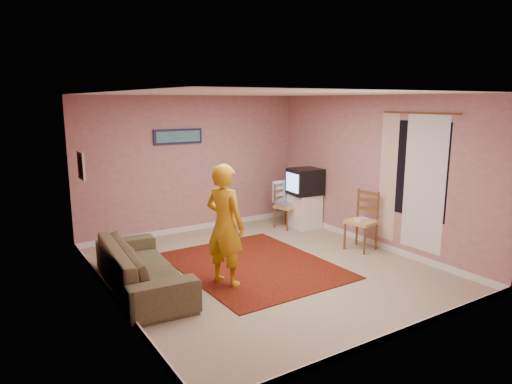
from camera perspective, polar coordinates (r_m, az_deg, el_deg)
ground at (r=7.02m, az=1.05°, el=-9.54°), size 5.00×5.00×0.00m
wall_back at (r=8.83m, az=-7.88°, el=3.43°), size 4.50×0.02×2.60m
wall_front at (r=4.83m, az=17.67°, el=-3.62°), size 4.50×0.02×2.60m
wall_left at (r=5.77m, az=-17.93°, el=-1.25°), size 0.02×5.00×2.60m
wall_right at (r=8.11m, az=14.51°, el=2.46°), size 0.02×5.00×2.60m
ceiling at (r=6.56m, az=1.14°, el=12.20°), size 4.50×5.00×0.02m
baseboard_back at (r=9.08m, az=-7.64°, el=-4.42°), size 4.50×0.02×0.10m
baseboard_front at (r=5.29m, az=16.74°, el=-16.81°), size 4.50×0.02×0.10m
baseboard_left at (r=6.15m, az=-17.12°, el=-12.68°), size 0.02×5.00×0.10m
baseboard_right at (r=8.38m, az=14.04°, el=-6.02°), size 0.02×5.00×0.10m
window at (r=7.50m, az=19.53°, el=2.63°), size 0.01×1.10×1.50m
curtain_sheer at (r=7.43m, az=20.26°, el=0.94°), size 0.01×0.75×2.10m
curtain_floral at (r=7.86m, az=16.17°, el=1.73°), size 0.01×0.35×2.10m
curtain_rod at (r=7.39m, az=19.76°, el=9.28°), size 0.02×1.40×0.02m
picture_back at (r=8.63m, az=-9.71°, el=6.86°), size 0.95×0.04×0.28m
picture_left at (r=7.27m, az=-20.99°, el=3.07°), size 0.04×0.38×0.42m
area_rug at (r=7.13m, az=-0.28°, el=-9.13°), size 2.17×2.69×0.01m
tv_cabinet at (r=9.18m, az=6.10°, el=-2.35°), size 0.53×0.48×0.68m
crt_tv at (r=9.05m, az=6.14°, el=1.32°), size 0.64×0.58×0.51m
chair_a at (r=9.07m, az=3.85°, el=-1.15°), size 0.49×0.47×0.48m
dvd_player at (r=9.08m, az=3.85°, el=-1.49°), size 0.44×0.35×0.07m
blue_throw at (r=9.18m, az=3.17°, el=0.14°), size 0.41×0.05×0.43m
chair_b at (r=7.90m, az=13.06°, el=-2.78°), size 0.52×0.54×0.55m
game_console at (r=7.92m, az=13.03°, el=-3.33°), size 0.21×0.15×0.04m
sofa at (r=6.38m, az=-14.00°, el=-9.00°), size 1.01×2.24×0.64m
person at (r=6.22m, az=-3.91°, el=-4.14°), size 0.61×0.72×1.69m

